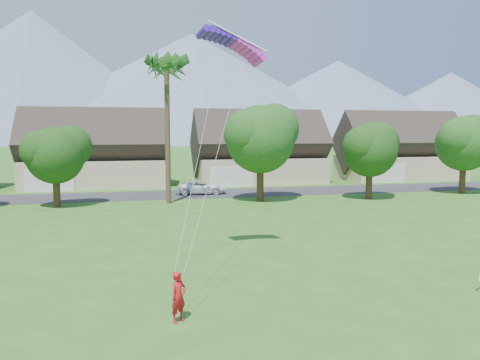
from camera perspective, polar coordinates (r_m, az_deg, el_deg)
name	(u,v)px	position (r m, az deg, el deg)	size (l,w,h in m)	color
ground	(322,353)	(13.93, 9.93, -20.02)	(500.00, 500.00, 0.00)	#2D6019
street	(185,194)	(46.19, -6.74, -1.74)	(90.00, 7.00, 0.01)	#2D2D30
kite_flyer	(178,297)	(15.51, -7.51, -13.94)	(0.60, 0.39, 1.64)	red
parked_car	(202,187)	(46.32, -4.66, -0.88)	(2.18, 4.72, 1.31)	white
mountain_ridge	(158,91)	(272.92, -9.94, 10.58)	(540.00, 240.00, 70.00)	slate
houses_row	(180,155)	(54.85, -7.31, 3.05)	(72.75, 8.19, 8.86)	beige
tree_row	(179,146)	(39.64, -7.50, 4.10)	(62.27, 6.67, 8.45)	#47301C
fan_palm	(166,63)	(40.54, -8.96, 13.91)	(3.00, 3.00, 13.80)	#4C3D26
parafoil_kite	(233,41)	(22.21, -0.84, 16.53)	(3.31, 1.22, 0.50)	#4519BF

